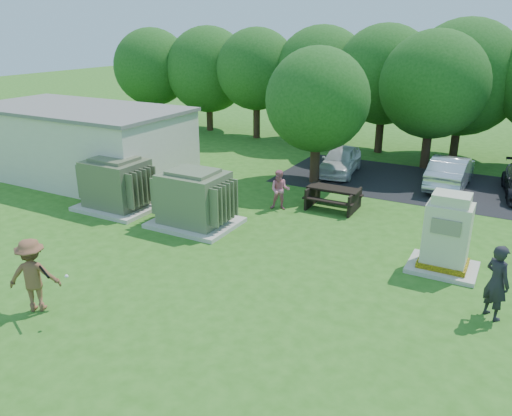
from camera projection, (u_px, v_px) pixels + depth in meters
The scene contains 15 objects.
ground at pixel (184, 299), 13.28m from camera, with size 120.00×120.00×0.00m, color #2D6619.
service_building at pixel (81, 144), 23.43m from camera, with size 10.00×5.00×3.20m, color beige.
service_building_roof at pixel (77, 108), 22.85m from camera, with size 10.20×5.20×0.15m, color slate.
parking_strip at pixel (506, 196), 21.27m from camera, with size 20.00×6.00×0.01m, color #232326.
transformer_left at pixel (117, 185), 19.57m from camera, with size 3.00×2.40×2.07m.
transformer_right at pixel (194, 200), 17.91m from camera, with size 3.00×2.40×2.07m.
generator_cabinet at pixel (446, 237), 14.55m from camera, with size 1.96×1.60×2.38m.
picnic_table at pixel (333, 196), 19.67m from camera, with size 2.02×1.52×0.87m.
batter at pixel (33, 275), 12.49m from camera, with size 1.26×0.72×1.94m, color brown.
person_by_generator at pixel (497, 282), 12.15m from camera, with size 0.71×0.47×1.95m, color black.
person_at_picnic at pixel (280, 190), 19.51m from camera, with size 0.78×0.60×1.60m, color #D87288.
car_white at pixel (340, 160), 24.35m from camera, with size 1.57×3.91×1.33m, color white.
car_silver_a at pixel (450, 171), 22.27m from camera, with size 1.52×4.36×1.44m, color silver.
batting_equipment at pixel (45, 271), 12.07m from camera, with size 1.30×0.40×0.10m.
tree_row at pixel (416, 80), 26.32m from camera, with size 41.30×13.30×7.30m.
Camera 1 is at (7.23, -9.30, 6.86)m, focal length 35.00 mm.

